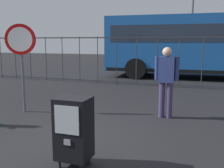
% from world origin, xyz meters
% --- Properties ---
extents(ground_plane, '(60.00, 60.00, 0.00)m').
position_xyz_m(ground_plane, '(0.00, 0.00, 0.00)').
color(ground_plane, black).
extents(newspaper_box_primary, '(0.48, 0.42, 1.02)m').
position_xyz_m(newspaper_box_primary, '(0.39, -0.79, 0.57)').
color(newspaper_box_primary, black).
rests_on(newspaper_box_primary, ground_plane).
extents(stop_sign, '(0.71, 0.31, 2.23)m').
position_xyz_m(stop_sign, '(-2.18, 1.47, 1.60)').
color(stop_sign, '#4C4F54').
rests_on(stop_sign, ground_plane).
extents(pedestrian, '(0.55, 0.22, 1.67)m').
position_xyz_m(pedestrian, '(1.33, 2.11, 0.95)').
color(pedestrian, '#382D51').
rests_on(pedestrian, ground_plane).
extents(fence_barrier, '(18.03, 0.04, 2.00)m').
position_xyz_m(fence_barrier, '(0.00, 6.50, 1.02)').
color(fence_barrier, '#2D2D33').
rests_on(fence_barrier, ground_plane).
extents(bus_near, '(10.59, 3.10, 3.00)m').
position_xyz_m(bus_near, '(2.79, 9.50, 1.71)').
color(bus_near, '#19519E').
rests_on(bus_near, ground_plane).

